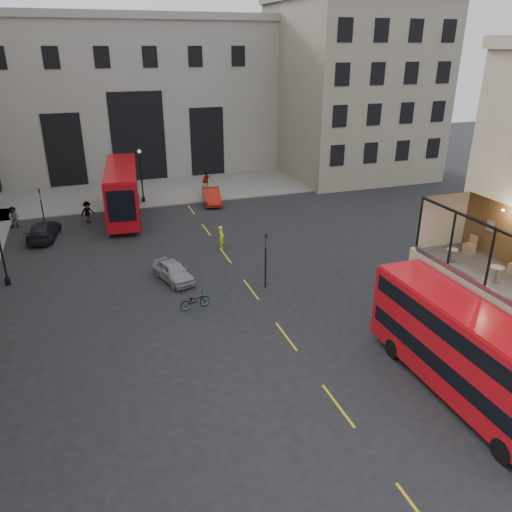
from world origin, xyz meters
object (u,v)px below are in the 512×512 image
object	(u,v)px
bus_near	(465,348)
cyclist	(221,238)
pedestrian_b	(88,212)
bicycle	(195,301)
traffic_light_far	(41,205)
cafe_table_mid	(497,272)
street_lamp_b	(142,179)
street_lamp_a	(1,251)
bus_far	(122,189)
cafe_table_far	(452,253)
pedestrian_c	(207,179)
car_a	(173,271)
cafe_chair_d	(469,248)
car_c	(43,230)
pedestrian_a	(14,218)
pedestrian_d	(205,187)
traffic_light_near	(266,253)
car_b	(212,196)

from	to	relation	value
bus_near	cyclist	distance (m)	21.20
pedestrian_b	bicycle	bearing A→B (deg)	-93.99
bus_near	pedestrian_b	xyz separation A→B (m)	(-14.97, 30.35, -1.46)
traffic_light_far	cyclist	xyz separation A→B (m)	(13.08, -8.62, -1.48)
cyclist	cafe_table_mid	distance (m)	20.95
street_lamp_b	cafe_table_mid	bearing A→B (deg)	-70.35
street_lamp_a	bus_far	xyz separation A→B (m)	(8.80, 12.06, 0.25)
cafe_table_far	pedestrian_c	bearing A→B (deg)	96.60
bus_near	cafe_table_mid	xyz separation A→B (m)	(2.49, 1.48, 2.65)
car_a	cyclist	bearing A→B (deg)	26.86
street_lamp_a	cafe_table_mid	size ratio (longest dim) A/B	7.03
cyclist	cafe_chair_d	xyz separation A→B (m)	(9.20, -15.73, 3.95)
cafe_table_mid	pedestrian_c	bearing A→B (deg)	96.65
pedestrian_b	street_lamp_a	bearing A→B (deg)	-136.65
cafe_table_far	bus_near	bearing A→B (deg)	-117.68
car_c	pedestrian_a	xyz separation A→B (m)	(-2.47, 3.57, 0.24)
bus_far	car_a	size ratio (longest dim) A/B	3.05
cafe_table_far	cafe_chair_d	world-z (taller)	cafe_chair_d
bus_near	car_c	world-z (taller)	bus_near
bus_near	pedestrian_d	size ratio (longest dim) A/B	6.22
bus_far	pedestrian_b	bearing A→B (deg)	-166.72
traffic_light_near	traffic_light_far	world-z (taller)	same
street_lamp_a	car_c	distance (m)	8.76
traffic_light_near	traffic_light_far	distance (m)	21.26
pedestrian_c	cafe_table_far	bearing A→B (deg)	88.45
bicycle	pedestrian_d	world-z (taller)	pedestrian_d
traffic_light_far	cafe_table_far	distance (m)	32.50
traffic_light_near	traffic_light_far	xyz separation A→B (m)	(-14.00, 16.00, 0.00)
bus_far	pedestrian_d	xyz separation A→B (m)	(8.75, 4.64, -1.76)
cyclist	pedestrian_b	world-z (taller)	pedestrian_b
car_b	pedestrian_c	world-z (taller)	pedestrian_c
traffic_light_near	street_lamp_a	world-z (taller)	street_lamp_a
street_lamp_b	cafe_table_far	world-z (taller)	street_lamp_b
cafe_table_mid	cafe_table_far	bearing A→B (deg)	97.30
traffic_light_far	car_a	xyz separation A→B (m)	(8.52, -12.97, -1.76)
car_c	cafe_table_mid	world-z (taller)	cafe_table_mid
cafe_chair_d	traffic_light_near	bearing A→B (deg)	134.76
traffic_light_far	cafe_table_mid	size ratio (longest dim) A/B	5.01
cyclist	street_lamp_a	bearing A→B (deg)	115.55
street_lamp_b	car_b	xyz separation A→B (m)	(6.44, -2.55, -1.65)
car_a	car_c	size ratio (longest dim) A/B	0.79
car_a	pedestrian_c	world-z (taller)	pedestrian_c
pedestrian_a	pedestrian_b	size ratio (longest dim) A/B	0.97
car_c	cyclist	xyz separation A→B (m)	(13.13, -7.00, 0.23)
bus_near	pedestrian_b	distance (m)	33.88
street_lamp_a	pedestrian_a	xyz separation A→B (m)	(-0.51, 11.94, -1.43)
street_lamp_a	car_b	distance (m)	22.08
street_lamp_a	pedestrian_d	world-z (taller)	street_lamp_a
bus_far	cafe_table_mid	bearing A→B (deg)	-64.42
cafe_chair_d	traffic_light_far	bearing A→B (deg)	132.46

